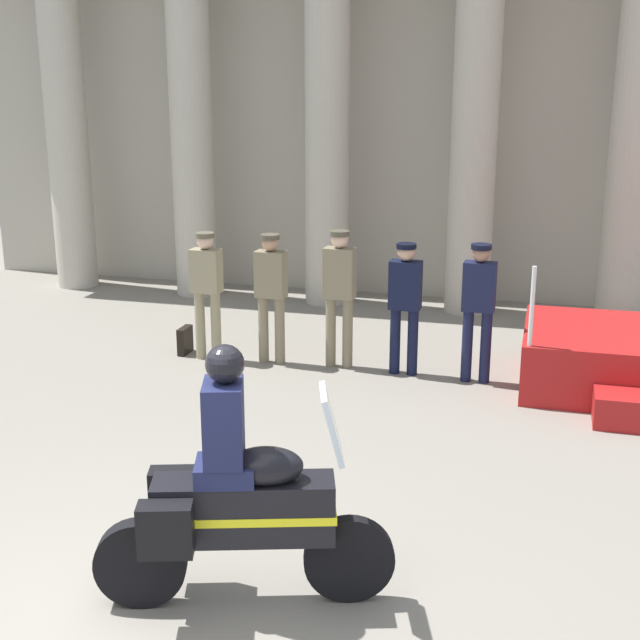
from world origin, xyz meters
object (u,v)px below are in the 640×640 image
(officer_in_row_0, at_px, (207,285))
(officer_in_row_2, at_px, (339,288))
(officer_in_row_4, at_px, (479,302))
(officer_in_row_1, at_px, (271,288))
(motorcycle_with_rider, at_px, (233,500))
(briefcase_on_ground, at_px, (185,340))
(officer_in_row_3, at_px, (405,298))

(officer_in_row_0, distance_m, officer_in_row_2, 1.73)
(officer_in_row_2, xyz_separation_m, officer_in_row_4, (1.73, -0.13, -0.03))
(officer_in_row_1, relative_size, motorcycle_with_rider, 0.83)
(officer_in_row_0, distance_m, officer_in_row_1, 0.85)
(officer_in_row_0, xyz_separation_m, officer_in_row_4, (3.46, 0.00, 0.01))
(officer_in_row_4, bearing_deg, officer_in_row_2, -1.84)
(officer_in_row_4, xyz_separation_m, briefcase_on_ground, (-3.85, 0.13, -0.82))
(officer_in_row_1, relative_size, officer_in_row_3, 1.02)
(officer_in_row_0, xyz_separation_m, motorcycle_with_rider, (2.25, -5.07, -0.20))
(officer_in_row_1, distance_m, officer_in_row_3, 1.72)
(officer_in_row_2, relative_size, officer_in_row_4, 1.03)
(officer_in_row_1, distance_m, officer_in_row_4, 2.61)
(officer_in_row_0, xyz_separation_m, officer_in_row_1, (0.85, 0.06, 0.00))
(briefcase_on_ground, bearing_deg, motorcycle_with_rider, -63.07)
(officer_in_row_1, relative_size, officer_in_row_2, 0.96)
(officer_in_row_1, height_order, officer_in_row_3, officer_in_row_1)
(motorcycle_with_rider, height_order, briefcase_on_ground, motorcycle_with_rider)
(officer_in_row_0, xyz_separation_m, officer_in_row_3, (2.56, 0.06, -0.02))
(officer_in_row_0, relative_size, officer_in_row_1, 1.00)
(officer_in_row_4, xyz_separation_m, motorcycle_with_rider, (-1.20, -5.08, -0.21))
(officer_in_row_2, bearing_deg, officer_in_row_3, 177.62)
(officer_in_row_0, xyz_separation_m, officer_in_row_2, (1.72, 0.13, 0.04))
(officer_in_row_1, distance_m, officer_in_row_2, 0.88)
(officer_in_row_4, relative_size, briefcase_on_ground, 4.71)
(officer_in_row_0, height_order, officer_in_row_1, officer_in_row_1)
(officer_in_row_0, distance_m, briefcase_on_ground, 0.91)
(officer_in_row_3, bearing_deg, officer_in_row_0, 3.80)
(officer_in_row_3, relative_size, officer_in_row_4, 0.97)
(officer_in_row_0, distance_m, officer_in_row_3, 2.57)
(officer_in_row_3, height_order, briefcase_on_ground, officer_in_row_3)
(officer_in_row_0, height_order, motorcycle_with_rider, motorcycle_with_rider)
(officer_in_row_0, relative_size, briefcase_on_ground, 4.65)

